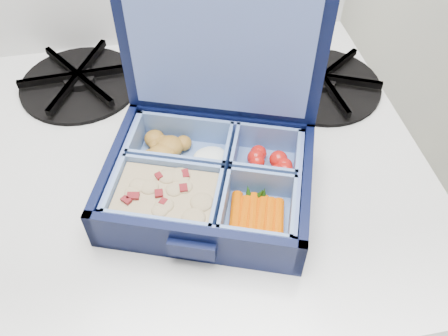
{
  "coord_description": "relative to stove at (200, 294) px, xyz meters",
  "views": [
    {
      "loc": [
        0.46,
        1.26,
        1.31
      ],
      "look_at": [
        0.53,
        1.61,
        0.91
      ],
      "focal_mm": 38.0,
      "sensor_mm": 36.0,
      "label": 1
    }
  ],
  "objects": [
    {
      "name": "fork",
      "position": [
        0.07,
        0.02,
        0.44
      ],
      "size": [
        0.12,
        0.19,
        0.01
      ],
      "primitive_type": null,
      "rotation": [
        0.0,
        0.0,
        -0.51
      ],
      "color": "#A8A8A8",
      "rests_on": "stove"
    },
    {
      "name": "bento_box",
      "position": [
        0.01,
        -0.09,
        0.46
      ],
      "size": [
        0.27,
        0.24,
        0.05
      ],
      "primitive_type": null,
      "rotation": [
        0.0,
        0.0,
        -0.34
      ],
      "color": "black",
      "rests_on": "stove"
    },
    {
      "name": "burner_grate_rear",
      "position": [
        -0.14,
        0.14,
        0.45
      ],
      "size": [
        0.18,
        0.18,
        0.02
      ],
      "primitive_type": "cylinder",
      "rotation": [
        0.0,
        0.0,
        0.06
      ],
      "color": "black",
      "rests_on": "stove"
    },
    {
      "name": "burner_grate",
      "position": [
        0.21,
        0.08,
        0.45
      ],
      "size": [
        0.23,
        0.23,
        0.02
      ],
      "primitive_type": "cylinder",
      "rotation": [
        0.0,
        0.0,
        -0.41
      ],
      "color": "black",
      "rests_on": "stove"
    },
    {
      "name": "stove",
      "position": [
        0.0,
        0.0,
        0.0
      ],
      "size": [
        0.58,
        0.58,
        0.87
      ],
      "primitive_type": null,
      "color": "silver",
      "rests_on": "floor"
    }
  ]
}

